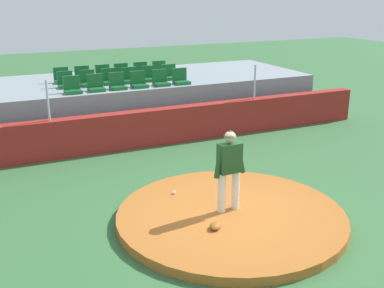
{
  "coord_description": "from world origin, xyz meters",
  "views": [
    {
      "loc": [
        -4.37,
        -7.53,
        4.44
      ],
      "look_at": [
        0.0,
        1.87,
        1.08
      ],
      "focal_mm": 44.34,
      "sensor_mm": 36.0,
      "label": 1
    }
  ],
  "objects_px": {
    "stadium_chair_8": "(110,79)",
    "stadium_chair_5": "(181,79)",
    "stadium_chair_1": "(96,86)",
    "stadium_chair_3": "(139,82)",
    "stadium_chair_10": "(150,76)",
    "stadium_chair_2": "(117,84)",
    "stadium_chair_13": "(83,76)",
    "pitcher": "(229,165)",
    "stadium_chair_6": "(66,83)",
    "stadium_chair_17": "(160,71)",
    "stadium_chair_4": "(161,81)",
    "stadium_chair_7": "(88,81)",
    "stadium_chair_0": "(72,88)",
    "stadium_chair_14": "(103,75)",
    "baseball": "(174,192)",
    "stadium_chair_16": "(141,72)",
    "stadium_chair_12": "(62,78)",
    "fielding_glove": "(215,226)",
    "stadium_chair_9": "(130,78)",
    "stadium_chair_15": "(122,74)",
    "stadium_chair_11": "(170,75)"
  },
  "relations": [
    {
      "from": "stadium_chair_1",
      "to": "stadium_chair_17",
      "type": "bearing_deg",
      "value": -147.19
    },
    {
      "from": "fielding_glove",
      "to": "stadium_chair_16",
      "type": "relative_size",
      "value": 0.6
    },
    {
      "from": "baseball",
      "to": "pitcher",
      "type": "bearing_deg",
      "value": -59.57
    },
    {
      "from": "stadium_chair_2",
      "to": "stadium_chair_17",
      "type": "relative_size",
      "value": 1.0
    },
    {
      "from": "stadium_chair_9",
      "to": "stadium_chair_12",
      "type": "relative_size",
      "value": 1.0
    },
    {
      "from": "stadium_chair_2",
      "to": "stadium_chair_1",
      "type": "bearing_deg",
      "value": 0.36
    },
    {
      "from": "stadium_chair_3",
      "to": "stadium_chair_13",
      "type": "relative_size",
      "value": 1.0
    },
    {
      "from": "stadium_chair_1",
      "to": "stadium_chair_10",
      "type": "distance_m",
      "value": 2.25
    },
    {
      "from": "stadium_chair_7",
      "to": "stadium_chair_8",
      "type": "distance_m",
      "value": 0.72
    },
    {
      "from": "stadium_chair_0",
      "to": "stadium_chair_15",
      "type": "height_order",
      "value": "same"
    },
    {
      "from": "stadium_chair_2",
      "to": "stadium_chair_16",
      "type": "relative_size",
      "value": 1.0
    },
    {
      "from": "stadium_chair_7",
      "to": "stadium_chair_13",
      "type": "relative_size",
      "value": 1.0
    },
    {
      "from": "baseball",
      "to": "stadium_chair_5",
      "type": "bearing_deg",
      "value": 64.8
    },
    {
      "from": "stadium_chair_4",
      "to": "baseball",
      "type": "bearing_deg",
      "value": 71.38
    },
    {
      "from": "stadium_chair_1",
      "to": "stadium_chair_4",
      "type": "xyz_separation_m",
      "value": [
        2.1,
        -0.03,
        0.0
      ]
    },
    {
      "from": "stadium_chair_9",
      "to": "stadium_chair_15",
      "type": "bearing_deg",
      "value": -90.43
    },
    {
      "from": "stadium_chair_10",
      "to": "stadium_chair_12",
      "type": "height_order",
      "value": "same"
    },
    {
      "from": "stadium_chair_10",
      "to": "stadium_chair_8",
      "type": "bearing_deg",
      "value": -1.11
    },
    {
      "from": "pitcher",
      "to": "stadium_chair_10",
      "type": "distance_m",
      "value": 7.45
    },
    {
      "from": "pitcher",
      "to": "fielding_glove",
      "type": "height_order",
      "value": "pitcher"
    },
    {
      "from": "stadium_chair_10",
      "to": "stadium_chair_13",
      "type": "bearing_deg",
      "value": -23.57
    },
    {
      "from": "stadium_chair_5",
      "to": "stadium_chair_13",
      "type": "relative_size",
      "value": 1.0
    },
    {
      "from": "stadium_chair_6",
      "to": "stadium_chair_7",
      "type": "height_order",
      "value": "same"
    },
    {
      "from": "stadium_chair_4",
      "to": "stadium_chair_8",
      "type": "height_order",
      "value": "same"
    },
    {
      "from": "fielding_glove",
      "to": "stadium_chair_6",
      "type": "bearing_deg",
      "value": -131.32
    },
    {
      "from": "stadium_chair_3",
      "to": "stadium_chair_16",
      "type": "height_order",
      "value": "same"
    },
    {
      "from": "stadium_chair_6",
      "to": "stadium_chair_17",
      "type": "bearing_deg",
      "value": -165.81
    },
    {
      "from": "stadium_chair_0",
      "to": "stadium_chair_16",
      "type": "height_order",
      "value": "same"
    },
    {
      "from": "stadium_chair_0",
      "to": "stadium_chair_16",
      "type": "bearing_deg",
      "value": -146.81
    },
    {
      "from": "stadium_chair_17",
      "to": "stadium_chair_1",
      "type": "bearing_deg",
      "value": 32.81
    },
    {
      "from": "baseball",
      "to": "stadium_chair_4",
      "type": "height_order",
      "value": "stadium_chair_4"
    },
    {
      "from": "stadium_chair_2",
      "to": "stadium_chair_12",
      "type": "bearing_deg",
      "value": -52.22
    },
    {
      "from": "stadium_chair_6",
      "to": "stadium_chair_11",
      "type": "xyz_separation_m",
      "value": [
        3.53,
        -0.02,
        0.0
      ]
    },
    {
      "from": "pitcher",
      "to": "stadium_chair_8",
      "type": "relative_size",
      "value": 3.4
    },
    {
      "from": "stadium_chair_7",
      "to": "stadium_chair_17",
      "type": "relative_size",
      "value": 1.0
    },
    {
      "from": "stadium_chair_4",
      "to": "pitcher",
      "type": "bearing_deg",
      "value": 80.58
    },
    {
      "from": "stadium_chair_1",
      "to": "stadium_chair_15",
      "type": "relative_size",
      "value": 1.0
    },
    {
      "from": "stadium_chair_5",
      "to": "stadium_chair_7",
      "type": "height_order",
      "value": "same"
    },
    {
      "from": "stadium_chair_8",
      "to": "stadium_chair_5",
      "type": "bearing_deg",
      "value": 155.65
    },
    {
      "from": "stadium_chair_1",
      "to": "stadium_chair_10",
      "type": "xyz_separation_m",
      "value": [
        2.07,
        0.89,
        0.0
      ]
    },
    {
      "from": "stadium_chair_3",
      "to": "stadium_chair_10",
      "type": "bearing_deg",
      "value": -127.95
    },
    {
      "from": "stadium_chair_6",
      "to": "stadium_chair_8",
      "type": "height_order",
      "value": "same"
    },
    {
      "from": "stadium_chair_4",
      "to": "stadium_chair_10",
      "type": "relative_size",
      "value": 1.0
    },
    {
      "from": "fielding_glove",
      "to": "stadium_chair_9",
      "type": "bearing_deg",
      "value": -146.26
    },
    {
      "from": "stadium_chair_0",
      "to": "stadium_chair_14",
      "type": "xyz_separation_m",
      "value": [
        1.42,
        1.8,
        0.0
      ]
    },
    {
      "from": "baseball",
      "to": "stadium_chair_3",
      "type": "xyz_separation_m",
      "value": [
        1.04,
        5.27,
        1.48
      ]
    },
    {
      "from": "stadium_chair_3",
      "to": "stadium_chair_13",
      "type": "distance_m",
      "value": 2.26
    },
    {
      "from": "stadium_chair_1",
      "to": "stadium_chair_3",
      "type": "relative_size",
      "value": 1.0
    },
    {
      "from": "stadium_chair_10",
      "to": "stadium_chair_5",
      "type": "bearing_deg",
      "value": 128.26
    },
    {
      "from": "stadium_chair_2",
      "to": "stadium_chair_9",
      "type": "height_order",
      "value": "same"
    }
  ]
}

